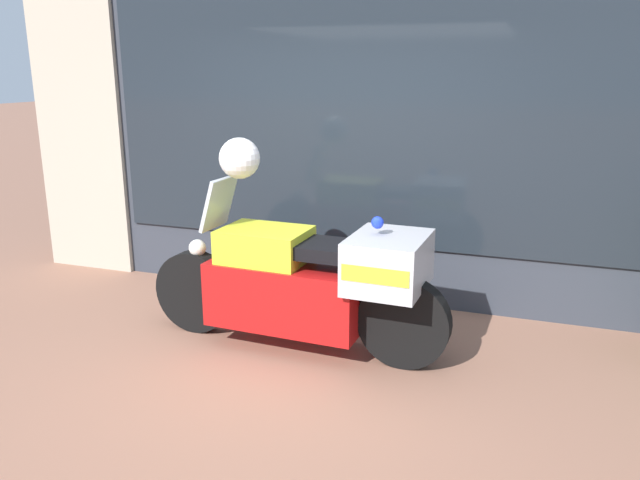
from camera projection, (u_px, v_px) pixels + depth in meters
name	position (u px, v px, depth m)	size (l,w,h in m)	color
ground_plane	(270.00, 383.00, 4.34)	(60.00, 60.00, 0.00)	#8E604C
shop_building	(307.00, 71.00, 5.74)	(6.87, 0.55, 4.18)	#333842
window_display	(398.00, 248.00, 5.92)	(5.39, 0.30, 1.95)	slate
paramedic_motorcycle	(308.00, 281.00, 4.72)	(2.45, 0.69, 1.31)	black
white_helmet	(240.00, 158.00, 4.68)	(0.31, 0.31, 0.31)	white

